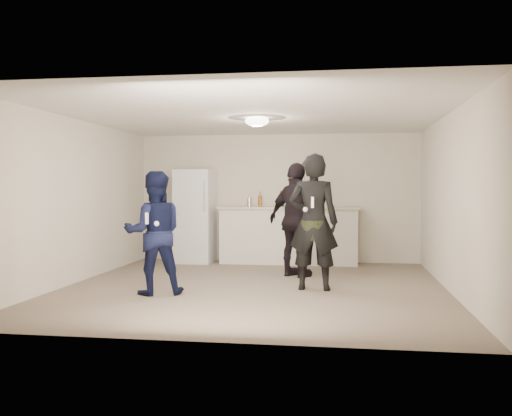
# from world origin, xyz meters

# --- Properties ---
(floor) EXTENTS (6.00, 6.00, 0.00)m
(floor) POSITION_xyz_m (0.00, 0.00, 0.00)
(floor) COLOR #6B5B4C
(floor) RESTS_ON ground
(ceiling) EXTENTS (6.00, 6.00, 0.00)m
(ceiling) POSITION_xyz_m (0.00, 0.00, 2.50)
(ceiling) COLOR silver
(ceiling) RESTS_ON wall_back
(wall_back) EXTENTS (6.00, 0.00, 6.00)m
(wall_back) POSITION_xyz_m (0.00, 3.00, 1.25)
(wall_back) COLOR beige
(wall_back) RESTS_ON floor
(wall_front) EXTENTS (6.00, 0.00, 6.00)m
(wall_front) POSITION_xyz_m (0.00, -3.00, 1.25)
(wall_front) COLOR beige
(wall_front) RESTS_ON floor
(wall_left) EXTENTS (0.00, 6.00, 6.00)m
(wall_left) POSITION_xyz_m (-2.75, 0.00, 1.25)
(wall_left) COLOR beige
(wall_left) RESTS_ON floor
(wall_right) EXTENTS (0.00, 6.00, 6.00)m
(wall_right) POSITION_xyz_m (2.75, 0.00, 1.25)
(wall_right) COLOR beige
(wall_right) RESTS_ON floor
(counter) EXTENTS (2.60, 0.56, 1.05)m
(counter) POSITION_xyz_m (0.26, 2.67, 0.53)
(counter) COLOR silver
(counter) RESTS_ON floor
(counter_top) EXTENTS (2.68, 0.64, 0.04)m
(counter_top) POSITION_xyz_m (0.26, 2.67, 1.07)
(counter_top) COLOR beige
(counter_top) RESTS_ON counter
(fridge) EXTENTS (0.70, 0.70, 1.80)m
(fridge) POSITION_xyz_m (-1.57, 2.60, 0.90)
(fridge) COLOR white
(fridge) RESTS_ON floor
(fridge_handle) EXTENTS (0.02, 0.02, 0.60)m
(fridge_handle) POSITION_xyz_m (-1.29, 2.23, 1.30)
(fridge_handle) COLOR silver
(fridge_handle) RESTS_ON fridge
(ceiling_dome) EXTENTS (0.36, 0.36, 0.16)m
(ceiling_dome) POSITION_xyz_m (0.00, 0.30, 2.45)
(ceiling_dome) COLOR white
(ceiling_dome) RESTS_ON ceiling
(shaker) EXTENTS (0.08, 0.08, 0.17)m
(shaker) POSITION_xyz_m (-0.51, 2.73, 1.18)
(shaker) COLOR #ACACB1
(shaker) RESTS_ON counter_top
(man) EXTENTS (0.99, 0.88, 1.68)m
(man) POSITION_xyz_m (-1.26, -0.74, 0.84)
(man) COLOR #101844
(man) RESTS_ON floor
(woman) EXTENTS (0.73, 0.50, 1.93)m
(woman) POSITION_xyz_m (0.87, -0.08, 0.97)
(woman) COLOR black
(woman) RESTS_ON floor
(camo_shorts) EXTENTS (0.34, 0.34, 0.28)m
(camo_shorts) POSITION_xyz_m (0.87, -0.08, 0.85)
(camo_shorts) COLOR #283618
(camo_shorts) RESTS_ON woman
(spectator) EXTENTS (1.16, 0.98, 1.86)m
(spectator) POSITION_xyz_m (0.54, 1.09, 0.93)
(spectator) COLOR black
(spectator) RESTS_ON floor
(remote_man) EXTENTS (0.04, 0.04, 0.15)m
(remote_man) POSITION_xyz_m (-1.26, -1.02, 1.05)
(remote_man) COLOR white
(remote_man) RESTS_ON man
(nunchuk_man) EXTENTS (0.07, 0.07, 0.07)m
(nunchuk_man) POSITION_xyz_m (-1.14, -0.99, 0.98)
(nunchuk_man) COLOR silver
(nunchuk_man) RESTS_ON man
(remote_woman) EXTENTS (0.04, 0.04, 0.15)m
(remote_woman) POSITION_xyz_m (0.87, -0.33, 1.25)
(remote_woman) COLOR white
(remote_woman) RESTS_ON woman
(nunchuk_woman) EXTENTS (0.07, 0.07, 0.07)m
(nunchuk_woman) POSITION_xyz_m (0.77, -0.30, 1.15)
(nunchuk_woman) COLOR silver
(nunchuk_woman) RESTS_ON woman
(bottle_cluster) EXTENTS (0.93, 0.16, 0.26)m
(bottle_cluster) POSITION_xyz_m (0.10, 2.69, 1.21)
(bottle_cluster) COLOR #975C16
(bottle_cluster) RESTS_ON counter_top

